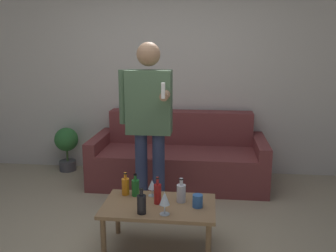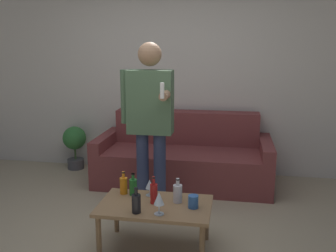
% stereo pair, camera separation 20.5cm
% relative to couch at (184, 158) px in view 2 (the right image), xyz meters
% --- Properties ---
extents(ground_plane, '(16.00, 16.00, 0.00)m').
position_rel_couch_xyz_m(ground_plane, '(-0.22, -1.68, -0.31)').
color(ground_plane, tan).
extents(wall_back, '(8.00, 0.06, 2.70)m').
position_rel_couch_xyz_m(wall_back, '(-0.22, 0.46, 1.04)').
color(wall_back, silver).
rests_on(wall_back, ground_plane).
extents(couch, '(2.12, 0.92, 0.86)m').
position_rel_couch_xyz_m(couch, '(0.00, 0.00, 0.00)').
color(couch, brown).
rests_on(couch, ground_plane).
extents(coffee_table, '(0.93, 0.56, 0.41)m').
position_rel_couch_xyz_m(coffee_table, '(-0.02, -1.63, 0.05)').
color(coffee_table, '#8E6B47').
rests_on(coffee_table, ground_plane).
extents(bottle_orange, '(0.08, 0.08, 0.21)m').
position_rel_couch_xyz_m(bottle_orange, '(0.16, -1.56, 0.18)').
color(bottle_orange, silver).
rests_on(bottle_orange, coffee_table).
extents(bottle_green, '(0.07, 0.07, 0.21)m').
position_rel_couch_xyz_m(bottle_green, '(-0.13, -1.81, 0.18)').
color(bottle_green, black).
rests_on(bottle_green, coffee_table).
extents(bottle_dark, '(0.07, 0.07, 0.20)m').
position_rel_couch_xyz_m(bottle_dark, '(-0.25, -1.47, 0.18)').
color(bottle_dark, '#23752D').
rests_on(bottle_dark, coffee_table).
extents(bottle_yellow, '(0.06, 0.06, 0.23)m').
position_rel_couch_xyz_m(bottle_yellow, '(-0.04, -1.61, 0.19)').
color(bottle_yellow, '#B21E1E').
rests_on(bottle_yellow, coffee_table).
extents(bottle_red, '(0.07, 0.07, 0.20)m').
position_rel_couch_xyz_m(bottle_red, '(-0.34, -1.46, 0.18)').
color(bottle_red, orange).
rests_on(bottle_red, coffee_table).
extents(wine_glass_near, '(0.07, 0.07, 0.15)m').
position_rel_couch_xyz_m(wine_glass_near, '(-0.11, -1.46, 0.20)').
color(wine_glass_near, silver).
rests_on(wine_glass_near, coffee_table).
extents(wine_glass_far, '(0.08, 0.08, 0.19)m').
position_rel_couch_xyz_m(wine_glass_far, '(0.05, -1.81, 0.23)').
color(wine_glass_far, silver).
rests_on(wine_glass_far, coffee_table).
extents(cup_on_table, '(0.08, 0.08, 0.11)m').
position_rel_couch_xyz_m(cup_on_table, '(0.30, -1.65, 0.15)').
color(cup_on_table, '#3366B2').
rests_on(cup_on_table, coffee_table).
extents(person_standing_front, '(0.52, 0.44, 1.72)m').
position_rel_couch_xyz_m(person_standing_front, '(-0.22, -0.91, 0.71)').
color(person_standing_front, navy).
rests_on(person_standing_front, ground_plane).
extents(potted_plant, '(0.32, 0.32, 0.60)m').
position_rel_couch_xyz_m(potted_plant, '(-1.55, 0.24, 0.07)').
color(potted_plant, '#4C4C51').
rests_on(potted_plant, ground_plane).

